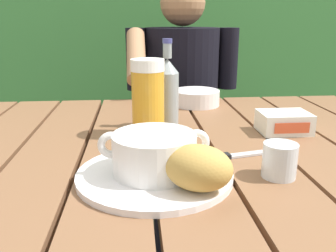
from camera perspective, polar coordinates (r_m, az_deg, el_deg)
The scene contains 13 objects.
dining_table at distance 0.91m, azimuth 1.60°, elevation -7.98°, with size 1.32×0.96×0.77m.
hedge_backdrop at distance 2.55m, azimuth -1.44°, elevation 13.59°, with size 3.79×0.83×2.44m.
chair_near_diner at distance 1.85m, azimuth 1.47°, elevation -1.87°, with size 0.46×0.43×0.96m.
person_eating at distance 1.59m, azimuth 2.25°, elevation 4.50°, with size 0.48×0.47×1.22m.
serving_plate at distance 0.68m, azimuth -2.13°, elevation -7.67°, with size 0.29×0.29×0.01m.
soup_bowl at distance 0.66m, azimuth -2.17°, elevation -4.15°, with size 0.20×0.15×0.08m.
bread_roll at distance 0.60m, azimuth 4.66°, elevation -6.59°, with size 0.14×0.13×0.08m.
beer_glass at distance 0.90m, azimuth -3.17°, elevation 4.45°, with size 0.08×0.08×0.19m.
beer_bottle at distance 0.97m, azimuth -0.10°, elevation 5.45°, with size 0.06×0.06×0.24m.
water_glass_small at distance 0.71m, azimuth 17.20°, elevation -5.19°, with size 0.06×0.06×0.07m.
butter_tub at distance 0.98m, azimuth 17.81°, elevation 0.56°, with size 0.13×0.10×0.05m.
table_knife at distance 0.78m, azimuth 9.48°, elevation -4.71°, with size 0.16×0.05×0.01m.
diner_bowl at distance 1.24m, azimuth 4.48°, elevation 4.48°, with size 0.16×0.16×0.05m.
Camera 1 is at (-0.10, -0.82, 1.06)m, focal length 38.63 mm.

